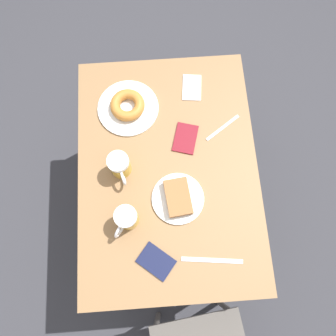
{
  "coord_description": "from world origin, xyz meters",
  "views": [
    {
      "loc": [
        0.02,
        0.35,
        2.0
      ],
      "look_at": [
        0.0,
        0.0,
        0.77
      ],
      "focal_mm": 35.0,
      "sensor_mm": 36.0,
      "label": 1
    }
  ],
  "objects_px": {
    "plate_with_cake": "(178,198)",
    "passport_near_edge": "(185,138)",
    "plate_with_donut": "(128,106)",
    "passport_far_edge": "(156,261)",
    "fork": "(223,128)",
    "beer_mug_left": "(127,219)",
    "napkin_folded": "(192,88)",
    "knife": "(212,260)",
    "beer_mug_center": "(120,166)"
  },
  "relations": [
    {
      "from": "plate_with_donut",
      "to": "passport_far_edge",
      "type": "bearing_deg",
      "value": 97.23
    },
    {
      "from": "napkin_folded",
      "to": "passport_far_edge",
      "type": "xyz_separation_m",
      "value": [
        0.19,
        0.7,
        0.0
      ]
    },
    {
      "from": "plate_with_cake",
      "to": "plate_with_donut",
      "type": "height_order",
      "value": "plate_with_donut"
    },
    {
      "from": "knife",
      "to": "passport_near_edge",
      "type": "relative_size",
      "value": 1.55
    },
    {
      "from": "passport_far_edge",
      "to": "napkin_folded",
      "type": "bearing_deg",
      "value": -105.55
    },
    {
      "from": "plate_with_donut",
      "to": "knife",
      "type": "relative_size",
      "value": 1.12
    },
    {
      "from": "beer_mug_center",
      "to": "plate_with_donut",
      "type": "bearing_deg",
      "value": -97.6
    },
    {
      "from": "plate_with_donut",
      "to": "fork",
      "type": "height_order",
      "value": "plate_with_donut"
    },
    {
      "from": "beer_mug_center",
      "to": "knife",
      "type": "distance_m",
      "value": 0.49
    },
    {
      "from": "plate_with_cake",
      "to": "napkin_folded",
      "type": "height_order",
      "value": "plate_with_cake"
    },
    {
      "from": "beer_mug_left",
      "to": "beer_mug_center",
      "type": "relative_size",
      "value": 0.94
    },
    {
      "from": "plate_with_cake",
      "to": "beer_mug_center",
      "type": "height_order",
      "value": "beer_mug_center"
    },
    {
      "from": "napkin_folded",
      "to": "fork",
      "type": "xyz_separation_m",
      "value": [
        -0.11,
        0.19,
        -0.0
      ]
    },
    {
      "from": "fork",
      "to": "napkin_folded",
      "type": "bearing_deg",
      "value": -60.31
    },
    {
      "from": "beer_mug_left",
      "to": "beer_mug_center",
      "type": "distance_m",
      "value": 0.2
    },
    {
      "from": "plate_with_cake",
      "to": "passport_near_edge",
      "type": "xyz_separation_m",
      "value": [
        -0.05,
        -0.25,
        -0.01
      ]
    },
    {
      "from": "fork",
      "to": "passport_near_edge",
      "type": "relative_size",
      "value": 1.01
    },
    {
      "from": "passport_near_edge",
      "to": "knife",
      "type": "bearing_deg",
      "value": 96.75
    },
    {
      "from": "beer_mug_left",
      "to": "passport_near_edge",
      "type": "bearing_deg",
      "value": -127.73
    },
    {
      "from": "beer_mug_left",
      "to": "fork",
      "type": "distance_m",
      "value": 0.53
    },
    {
      "from": "passport_near_edge",
      "to": "passport_far_edge",
      "type": "height_order",
      "value": "same"
    },
    {
      "from": "napkin_folded",
      "to": "fork",
      "type": "bearing_deg",
      "value": 119.69
    },
    {
      "from": "plate_with_donut",
      "to": "knife",
      "type": "height_order",
      "value": "plate_with_donut"
    },
    {
      "from": "plate_with_cake",
      "to": "passport_near_edge",
      "type": "height_order",
      "value": "plate_with_cake"
    },
    {
      "from": "beer_mug_left",
      "to": "passport_near_edge",
      "type": "distance_m",
      "value": 0.4
    },
    {
      "from": "plate_with_cake",
      "to": "knife",
      "type": "xyz_separation_m",
      "value": [
        -0.11,
        0.24,
        -0.02
      ]
    },
    {
      "from": "fork",
      "to": "plate_with_cake",
      "type": "bearing_deg",
      "value": 53.71
    },
    {
      "from": "fork",
      "to": "passport_far_edge",
      "type": "relative_size",
      "value": 0.96
    },
    {
      "from": "plate_with_cake",
      "to": "napkin_folded",
      "type": "relative_size",
      "value": 1.58
    },
    {
      "from": "beer_mug_left",
      "to": "passport_far_edge",
      "type": "xyz_separation_m",
      "value": [
        -0.1,
        0.16,
        -0.05
      ]
    },
    {
      "from": "beer_mug_center",
      "to": "knife",
      "type": "height_order",
      "value": "beer_mug_center"
    },
    {
      "from": "plate_with_donut",
      "to": "passport_near_edge",
      "type": "bearing_deg",
      "value": 146.39
    },
    {
      "from": "beer_mug_center",
      "to": "passport_far_edge",
      "type": "relative_size",
      "value": 0.79
    },
    {
      "from": "napkin_folded",
      "to": "knife",
      "type": "relative_size",
      "value": 0.57
    },
    {
      "from": "plate_with_donut",
      "to": "plate_with_cake",
      "type": "bearing_deg",
      "value": 114.02
    },
    {
      "from": "fork",
      "to": "knife",
      "type": "height_order",
      "value": "same"
    },
    {
      "from": "knife",
      "to": "passport_far_edge",
      "type": "height_order",
      "value": "passport_far_edge"
    },
    {
      "from": "beer_mug_left",
      "to": "fork",
      "type": "xyz_separation_m",
      "value": [
        -0.4,
        -0.35,
        -0.06
      ]
    },
    {
      "from": "beer_mug_center",
      "to": "passport_far_edge",
      "type": "distance_m",
      "value": 0.38
    },
    {
      "from": "fork",
      "to": "passport_near_edge",
      "type": "height_order",
      "value": "passport_near_edge"
    },
    {
      "from": "plate_with_cake",
      "to": "fork",
      "type": "bearing_deg",
      "value": -126.29
    },
    {
      "from": "plate_with_donut",
      "to": "passport_far_edge",
      "type": "xyz_separation_m",
      "value": [
        -0.08,
        0.62,
        -0.02
      ]
    },
    {
      "from": "fork",
      "to": "beer_mug_left",
      "type": "bearing_deg",
      "value": 41.25
    },
    {
      "from": "beer_mug_left",
      "to": "beer_mug_center",
      "type": "bearing_deg",
      "value": -84.86
    },
    {
      "from": "plate_with_donut",
      "to": "passport_near_edge",
      "type": "distance_m",
      "value": 0.27
    },
    {
      "from": "beer_mug_center",
      "to": "passport_far_edge",
      "type": "height_order",
      "value": "beer_mug_center"
    },
    {
      "from": "plate_with_cake",
      "to": "beer_mug_center",
      "type": "bearing_deg",
      "value": -31.91
    },
    {
      "from": "fork",
      "to": "knife",
      "type": "xyz_separation_m",
      "value": [
        0.1,
        0.52,
        -0.0
      ]
    },
    {
      "from": "napkin_folded",
      "to": "passport_far_edge",
      "type": "distance_m",
      "value": 0.73
    },
    {
      "from": "plate_with_donut",
      "to": "beer_mug_left",
      "type": "relative_size",
      "value": 2.21
    }
  ]
}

